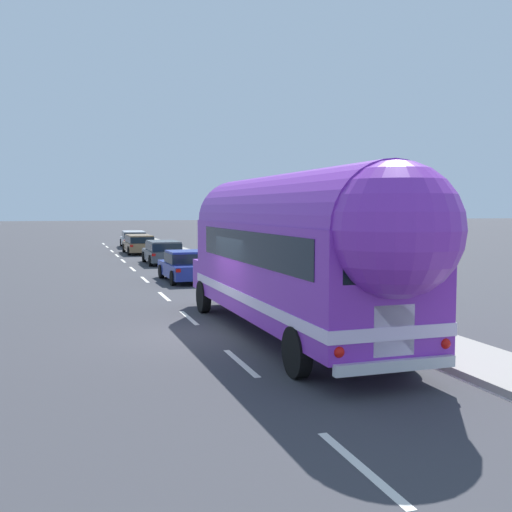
# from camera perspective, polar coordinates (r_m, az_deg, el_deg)

# --- Properties ---
(ground_plane) EXTENTS (300.00, 300.00, 0.00)m
(ground_plane) POSITION_cam_1_polar(r_m,az_deg,el_deg) (16.06, -4.54, -7.27)
(ground_plane) COLOR #38383D
(lane_markings) EXTENTS (3.82, 80.00, 0.01)m
(lane_markings) POSITION_cam_1_polar(r_m,az_deg,el_deg) (29.00, -5.26, -2.00)
(lane_markings) COLOR silver
(lane_markings) RESTS_ON ground
(sidewalk_slab) EXTENTS (2.00, 90.00, 0.15)m
(sidewalk_slab) POSITION_cam_1_polar(r_m,az_deg,el_deg) (26.82, 0.41, -2.36)
(sidewalk_slab) COLOR gray
(sidewalk_slab) RESTS_ON ground
(painted_bus) EXTENTS (2.70, 12.34, 4.12)m
(painted_bus) POSITION_cam_1_polar(r_m,az_deg,el_deg) (14.81, 3.79, 0.73)
(painted_bus) COLOR purple
(painted_bus) RESTS_ON ground
(car_lead) EXTENTS (2.07, 4.31, 1.37)m
(car_lead) POSITION_cam_1_polar(r_m,az_deg,el_deg) (27.56, -6.47, -0.84)
(car_lead) COLOR navy
(car_lead) RESTS_ON ground
(car_second) EXTENTS (1.97, 4.40, 1.37)m
(car_second) POSITION_cam_1_polar(r_m,az_deg,el_deg) (36.17, -8.70, 0.49)
(car_second) COLOR #474C51
(car_second) RESTS_ON ground
(car_third) EXTENTS (1.96, 4.72, 1.37)m
(car_third) POSITION_cam_1_polar(r_m,az_deg,el_deg) (44.62, -10.88, 1.23)
(car_third) COLOR olive
(car_third) RESTS_ON ground
(car_fourth) EXTENTS (2.13, 4.73, 1.37)m
(car_fourth) POSITION_cam_1_polar(r_m,az_deg,el_deg) (51.95, -11.36, 1.67)
(car_fourth) COLOR silver
(car_fourth) RESTS_ON ground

